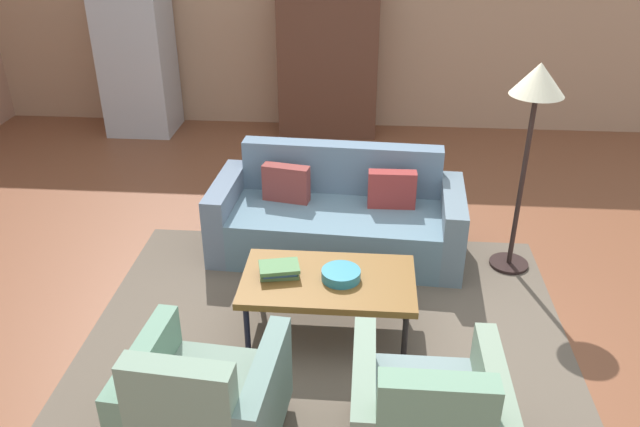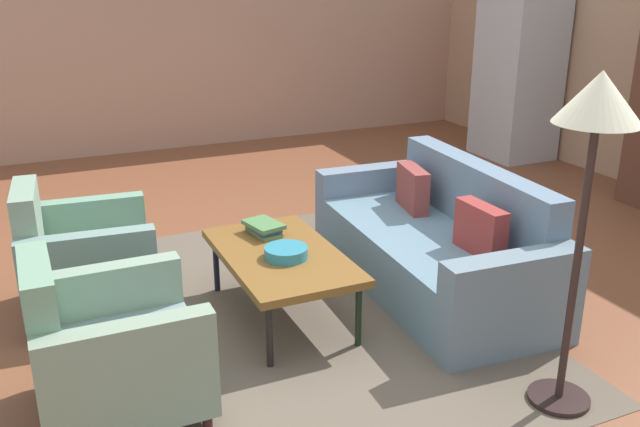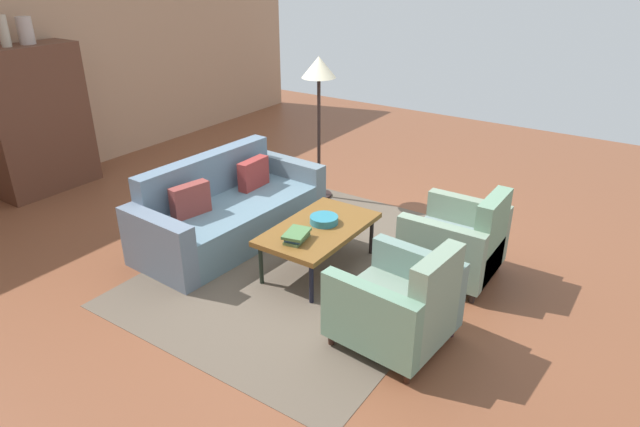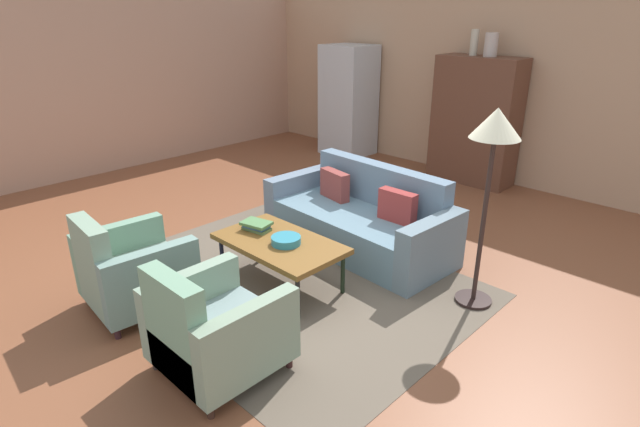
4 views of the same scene
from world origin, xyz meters
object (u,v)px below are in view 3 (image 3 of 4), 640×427
at_px(coffee_table, 319,230).
at_px(fruit_bowl, 324,220).
at_px(armchair_left, 401,307).
at_px(floor_lamp, 319,81).
at_px(armchair_right, 460,244).
at_px(book_stack, 297,236).
at_px(vase_tall, 4,31).
at_px(couch, 227,212).
at_px(vase_round, 25,30).
at_px(cabinet, 37,120).

distance_m(coffee_table, fruit_bowl, 0.11).
height_order(armchair_left, floor_lamp, floor_lamp).
bearing_deg(armchair_right, book_stack, 128.59).
xyz_separation_m(vase_tall, floor_lamp, (1.88, -3.05, -0.53)).
xyz_separation_m(coffee_table, armchair_left, (-0.61, -1.17, -0.07)).
bearing_deg(couch, vase_tall, -78.38).
bearing_deg(vase_round, coffee_table, -87.58).
bearing_deg(coffee_table, armchair_left, -117.45).
xyz_separation_m(couch, fruit_bowl, (0.08, -1.19, 0.19)).
distance_m(couch, vase_round, 3.30).
bearing_deg(fruit_bowl, vase_tall, 97.18).
height_order(fruit_bowl, book_stack, book_stack).
relative_size(coffee_table, fruit_bowl, 4.45).
relative_size(couch, vase_round, 6.89).
xyz_separation_m(fruit_bowl, vase_tall, (-0.51, 4.03, 1.49)).
distance_m(coffee_table, vase_tall, 4.34).
bearing_deg(book_stack, vase_tall, 91.14).
xyz_separation_m(couch, vase_tall, (-0.43, 2.85, 1.69)).
xyz_separation_m(armchair_right, book_stack, (-0.94, 1.17, 0.15)).
xyz_separation_m(book_stack, vase_tall, (-0.08, 4.02, 1.48)).
relative_size(couch, fruit_bowl, 7.95).
height_order(cabinet, floor_lamp, cabinet).
relative_size(armchair_left, fruit_bowl, 3.26).
distance_m(armchair_left, cabinet, 5.24).
height_order(couch, armchair_left, armchair_left).
height_order(armchair_left, vase_round, vase_round).
height_order(vase_tall, vase_round, vase_tall).
distance_m(coffee_table, cabinet, 4.07).
relative_size(vase_tall, vase_round, 1.12).
xyz_separation_m(armchair_right, cabinet, (-0.87, 5.20, 0.56)).
distance_m(armchair_left, book_stack, 1.21).
relative_size(coffee_table, armchair_left, 1.36).
relative_size(armchair_right, floor_lamp, 0.51).
bearing_deg(armchair_left, coffee_table, 67.47).
height_order(cabinet, vase_tall, vase_tall).
relative_size(armchair_left, floor_lamp, 0.51).
xyz_separation_m(armchair_left, floor_lamp, (2.07, 2.15, 1.10)).
bearing_deg(cabinet, book_stack, -91.00).
distance_m(couch, vase_tall, 3.33).
bearing_deg(couch, fruit_bowl, 97.11).
xyz_separation_m(couch, coffee_table, (-0.00, -1.19, 0.12)).
distance_m(coffee_table, vase_round, 4.32).
bearing_deg(cabinet, armchair_right, -80.50).
height_order(couch, vase_tall, vase_tall).
bearing_deg(fruit_bowl, cabinet, 95.07).
bearing_deg(armchair_right, couch, 104.10).
bearing_deg(armchair_right, armchair_left, 179.89).
distance_m(armchair_left, vase_round, 5.46).
height_order(couch, book_stack, couch).
bearing_deg(vase_tall, couch, -81.50).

